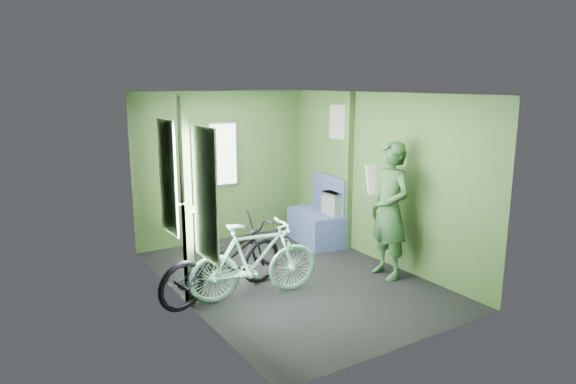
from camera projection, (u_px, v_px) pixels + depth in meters
name	position (u px, v px, depth m)	size (l,w,h in m)	color
room	(288.00, 166.00, 6.20)	(4.00, 4.02, 2.31)	black
bicycle_black	(225.00, 296.00, 5.94)	(0.60, 1.72, 0.91)	black
bicycle_mint	(255.00, 298.00, 5.89)	(0.44, 1.54, 0.93)	#9EE5CC
passenger	(389.00, 210.00, 6.39)	(0.46, 0.69, 1.73)	#284928
waste_box	(334.00, 219.00, 7.72)	(0.24, 0.34, 0.83)	slate
bench_seat	(318.00, 223.00, 7.90)	(0.68, 1.04, 1.03)	navy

